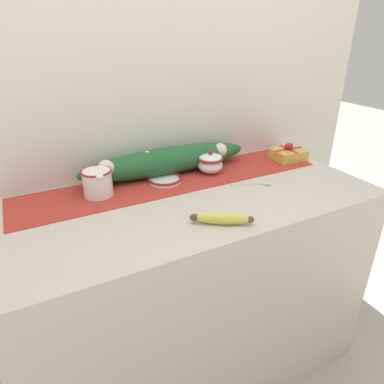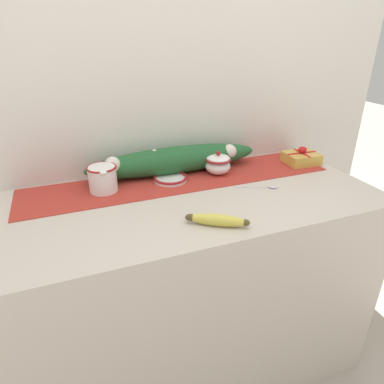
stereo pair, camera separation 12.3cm
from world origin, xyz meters
name	(u,v)px [view 1 (the left image)]	position (x,y,z in m)	size (l,w,h in m)	color
ground_plane	(194,359)	(0.00, 0.00, 0.00)	(12.00, 12.00, 0.00)	#B2A899
countertop	(194,288)	(0.00, 0.00, 0.45)	(1.42, 0.65, 0.90)	beige
back_wall	(157,101)	(0.00, 0.34, 1.20)	(2.22, 0.04, 2.40)	silver
table_runner	(175,180)	(0.00, 0.18, 0.90)	(1.31, 0.27, 0.00)	#B23328
cream_pitcher	(97,182)	(-0.32, 0.18, 0.95)	(0.11, 0.13, 0.11)	white
sugar_bowl	(210,163)	(0.17, 0.18, 0.94)	(0.11, 0.11, 0.10)	white
small_dish	(165,179)	(-0.05, 0.18, 0.91)	(0.14, 0.14, 0.02)	white
banana	(222,218)	(-0.01, -0.22, 0.92)	(0.19, 0.14, 0.04)	#DBCC4C
spoon	(264,183)	(0.31, -0.03, 0.90)	(0.17, 0.08, 0.01)	silver
gift_box	(288,154)	(0.59, 0.15, 0.93)	(0.15, 0.13, 0.08)	gold
poinsettia_garland	(167,161)	(0.00, 0.25, 0.96)	(0.77, 0.13, 0.12)	#235B2D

